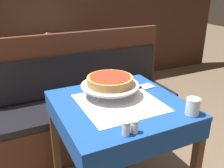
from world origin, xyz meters
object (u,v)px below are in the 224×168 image
at_px(dining_table_front, 119,116).
at_px(napkin_holder, 107,77).
at_px(water_glass_near, 193,107).
at_px(pepper_shaker, 134,127).
at_px(salt_shaker, 126,129).
at_px(dining_table_rear, 54,54).
at_px(pizza_server, 137,88).
at_px(deep_dish_pizza, 110,80).
at_px(pizza_pan_stand, 110,86).
at_px(booth_bench, 85,114).
at_px(condiment_caddy, 49,41).

xyz_separation_m(dining_table_front, napkin_holder, (0.07, 0.34, 0.14)).
height_order(water_glass_near, pepper_shaker, water_glass_near).
relative_size(water_glass_near, salt_shaker, 1.35).
xyz_separation_m(dining_table_rear, pizza_server, (0.20, -1.65, 0.13)).
bearing_deg(pepper_shaker, deep_dish_pizza, 79.80).
height_order(dining_table_front, pizza_pan_stand, pizza_pan_stand).
xyz_separation_m(dining_table_front, water_glass_near, (0.30, -0.32, 0.15)).
xyz_separation_m(booth_bench, napkin_holder, (0.04, -0.41, 0.51)).
relative_size(deep_dish_pizza, napkin_holder, 3.01).
distance_m(pizza_server, salt_shaker, 0.59).
distance_m(pizza_pan_stand, pizza_server, 0.23).
bearing_deg(pepper_shaker, dining_table_front, 74.74).
height_order(pizza_server, water_glass_near, water_glass_near).
xyz_separation_m(deep_dish_pizza, pepper_shaker, (-0.08, -0.45, -0.08)).
bearing_deg(condiment_caddy, napkin_holder, -85.35).
distance_m(dining_table_rear, deep_dish_pizza, 1.69).
bearing_deg(water_glass_near, napkin_holder, 109.01).
bearing_deg(dining_table_rear, booth_bench, -88.90).
bearing_deg(deep_dish_pizza, napkin_holder, 70.03).
bearing_deg(dining_table_front, dining_table_rear, 89.59).
bearing_deg(pizza_pan_stand, napkin_holder, 70.03).
relative_size(dining_table_rear, deep_dish_pizza, 2.57).
distance_m(dining_table_front, pizza_server, 0.27).
bearing_deg(dining_table_rear, dining_table_front, -90.41).
bearing_deg(condiment_caddy, deep_dish_pizza, -88.83).
bearing_deg(water_glass_near, condiment_caddy, 99.36).
height_order(water_glass_near, salt_shaker, water_glass_near).
xyz_separation_m(dining_table_front, salt_shaker, (-0.14, -0.33, 0.14)).
bearing_deg(napkin_holder, salt_shaker, -107.35).
bearing_deg(deep_dish_pizza, salt_shaker, -106.02).
distance_m(pepper_shaker, condiment_caddy, 2.10).
xyz_separation_m(pizza_server, water_glass_near, (0.09, -0.45, 0.05)).
relative_size(deep_dish_pizza, salt_shaker, 4.12).
bearing_deg(salt_shaker, dining_table_front, 67.31).
distance_m(deep_dish_pizza, pizza_server, 0.25).
relative_size(booth_bench, water_glass_near, 17.85).
bearing_deg(booth_bench, pizza_pan_stand, -93.78).
relative_size(dining_table_rear, booth_bench, 0.44).
height_order(dining_table_front, water_glass_near, water_glass_near).
relative_size(pizza_server, salt_shaker, 4.06).
bearing_deg(pizza_pan_stand, dining_table_front, -85.36).
height_order(pepper_shaker, condiment_caddy, condiment_caddy).
xyz_separation_m(dining_table_front, booth_bench, (0.03, 0.76, -0.37)).
xyz_separation_m(booth_bench, pepper_shaker, (-0.12, -1.09, 0.50)).
relative_size(booth_bench, pizza_pan_stand, 4.61).
bearing_deg(booth_bench, pizza_server, -73.74).
bearing_deg(pizza_server, dining_table_rear, 96.92).
bearing_deg(pepper_shaker, booth_bench, 83.54).
relative_size(dining_table_front, napkin_holder, 7.77).
relative_size(deep_dish_pizza, condiment_caddy, 1.71).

